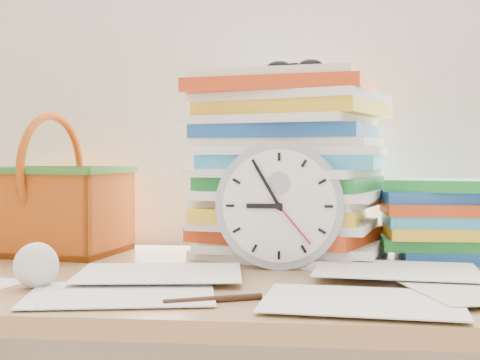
# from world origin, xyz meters

# --- Properties ---
(curtain) EXTENTS (2.40, 0.01, 2.50)m
(curtain) POSITION_xyz_m (0.00, 1.98, 1.30)
(curtain) COLOR white
(curtain) RESTS_ON room_shell
(desk) EXTENTS (1.40, 0.70, 0.75)m
(desk) POSITION_xyz_m (0.00, 1.60, 0.68)
(desk) COLOR #9F794A
(desk) RESTS_ON ground
(paper_stack) EXTENTS (0.44, 0.40, 0.38)m
(paper_stack) POSITION_xyz_m (0.11, 1.82, 0.94)
(paper_stack) COLOR white
(paper_stack) RESTS_ON desk
(clock) EXTENTS (0.24, 0.05, 0.24)m
(clock) POSITION_xyz_m (0.10, 1.66, 0.87)
(clock) COLOR #9BA2AC
(clock) RESTS_ON desk
(sunglasses) EXTENTS (0.16, 0.15, 0.03)m
(sunglasses) POSITION_xyz_m (0.12, 1.81, 1.14)
(sunglasses) COLOR black
(sunglasses) RESTS_ON paper_stack
(book_stack) EXTENTS (0.29, 0.23, 0.16)m
(book_stack) POSITION_xyz_m (0.43, 1.79, 0.83)
(book_stack) COLOR white
(book_stack) RESTS_ON desk
(basket) EXTENTS (0.33, 0.27, 0.29)m
(basket) POSITION_xyz_m (-0.39, 1.81, 0.90)
(basket) COLOR #CC5B13
(basket) RESTS_ON desk
(crumpled_ball) EXTENTS (0.07, 0.07, 0.07)m
(crumpled_ball) POSITION_xyz_m (-0.27, 1.43, 0.79)
(crumpled_ball) COLOR white
(crumpled_ball) RESTS_ON desk
(pen) EXTENTS (0.14, 0.07, 0.01)m
(pen) POSITION_xyz_m (0.02, 1.36, 0.75)
(pen) COLOR black
(pen) RESTS_ON desk
(scattered_papers) EXTENTS (1.26, 0.42, 0.02)m
(scattered_papers) POSITION_xyz_m (0.00, 1.60, 0.76)
(scattered_papers) COLOR white
(scattered_papers) RESTS_ON desk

